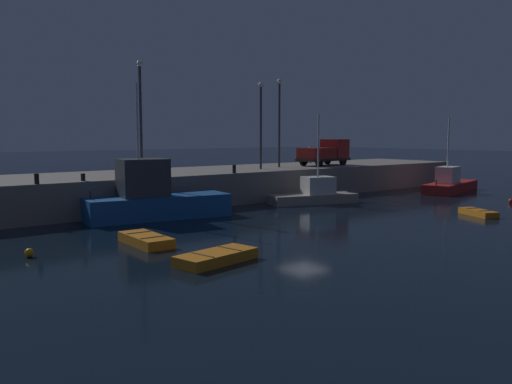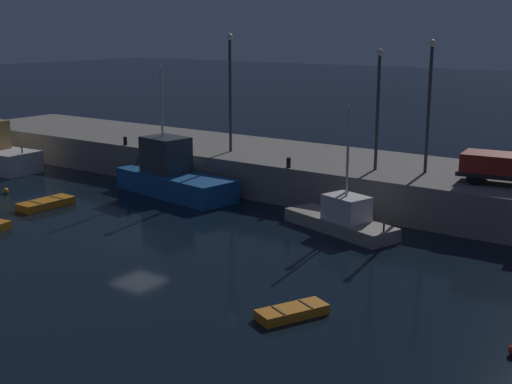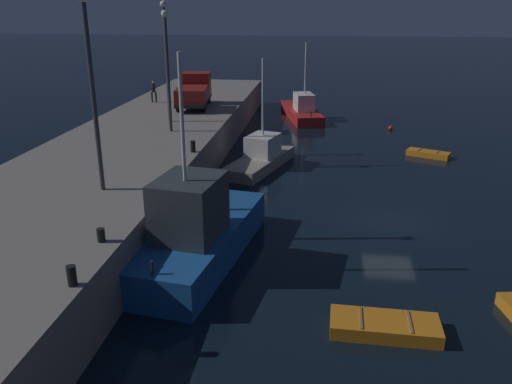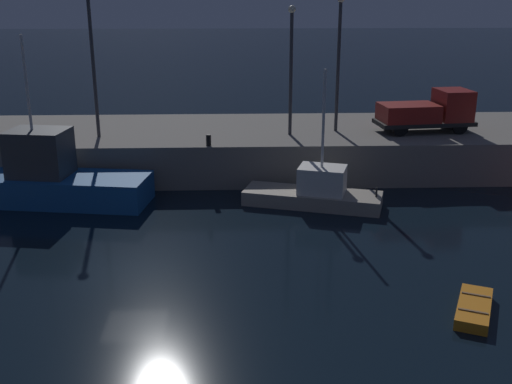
% 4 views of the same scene
% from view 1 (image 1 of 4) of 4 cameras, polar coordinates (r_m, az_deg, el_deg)
% --- Properties ---
extents(ground_plane, '(320.00, 320.00, 0.00)m').
position_cam_1_polar(ground_plane, '(31.02, 5.21, -3.85)').
color(ground_plane, black).
extents(pier_quay, '(63.65, 9.52, 2.47)m').
position_cam_1_polar(pier_quay, '(42.96, -8.80, 0.55)').
color(pier_quay, gray).
rests_on(pier_quay, ground).
extents(fishing_trawler_red, '(7.41, 4.18, 7.04)m').
position_cam_1_polar(fishing_trawler_red, '(42.06, 6.34, -0.21)').
color(fishing_trawler_red, gray).
rests_on(fishing_trawler_red, ground).
extents(fishing_boat_white, '(9.63, 4.49, 8.64)m').
position_cam_1_polar(fishing_boat_white, '(34.80, -11.03, -0.70)').
color(fishing_boat_white, '#195193').
rests_on(fishing_boat_white, ground).
extents(fishing_boat_orange, '(9.32, 4.56, 6.98)m').
position_cam_1_polar(fishing_boat_orange, '(53.52, 20.25, 0.82)').
color(fishing_boat_orange, red).
rests_on(fishing_boat_orange, ground).
extents(dinghy_orange_near, '(3.90, 2.16, 0.50)m').
position_cam_1_polar(dinghy_orange_near, '(22.56, -4.32, -7.04)').
color(dinghy_orange_near, orange).
rests_on(dinghy_orange_near, ground).
extents(rowboat_white_mid, '(1.53, 3.58, 0.52)m').
position_cam_1_polar(rowboat_white_mid, '(26.67, -11.84, -5.08)').
color(rowboat_white_mid, orange).
rests_on(rowboat_white_mid, ground).
extents(dinghy_red_small, '(2.20, 3.09, 0.43)m').
position_cam_1_polar(dinghy_red_small, '(38.48, 22.89, -2.07)').
color(dinghy_red_small, orange).
rests_on(dinghy_red_small, ground).
extents(mooring_buoy_near, '(0.40, 0.40, 0.40)m').
position_cam_1_polar(mooring_buoy_near, '(25.55, -23.32, -6.05)').
color(mooring_buoy_near, orange).
rests_on(mooring_buoy_near, ground).
extents(mooring_buoy_mid, '(0.38, 0.38, 0.38)m').
position_cam_1_polar(mooring_buoy_mid, '(46.37, 25.85, -0.88)').
color(mooring_buoy_mid, red).
rests_on(mooring_buoy_mid, ground).
extents(lamp_post_west, '(0.44, 0.44, 8.22)m').
position_cam_1_polar(lamp_post_west, '(39.34, -12.38, 8.76)').
color(lamp_post_west, '#38383D').
rests_on(lamp_post_west, pier_quay).
extents(lamp_post_east, '(0.44, 0.44, 7.40)m').
position_cam_1_polar(lamp_post_east, '(45.54, 0.52, 7.99)').
color(lamp_post_east, '#38383D').
rests_on(lamp_post_east, pier_quay).
extents(lamp_post_central, '(0.44, 0.44, 7.95)m').
position_cam_1_polar(lamp_post_central, '(48.11, 2.54, 8.23)').
color(lamp_post_central, '#38383D').
rests_on(lamp_post_central, pier_quay).
extents(utility_truck, '(6.03, 2.91, 2.51)m').
position_cam_1_polar(utility_truck, '(51.62, 7.50, 4.24)').
color(utility_truck, black).
rests_on(utility_truck, pier_quay).
extents(dockworker, '(0.40, 0.45, 1.76)m').
position_cam_1_polar(dockworker, '(55.44, 5.78, 4.16)').
color(dockworker, black).
rests_on(dockworker, pier_quay).
extents(bollard_west, '(0.28, 0.28, 0.63)m').
position_cam_1_polar(bollard_west, '(40.63, -2.37, 2.50)').
color(bollard_west, black).
rests_on(bollard_west, pier_quay).
extents(bollard_central, '(0.28, 0.28, 0.48)m').
position_cam_1_polar(bollard_central, '(35.43, -18.20, 1.54)').
color(bollard_central, black).
rests_on(bollard_central, pier_quay).
extents(bollard_east, '(0.28, 0.28, 0.62)m').
position_cam_1_polar(bollard_east, '(34.16, -22.63, 1.33)').
color(bollard_east, black).
rests_on(bollard_east, pier_quay).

